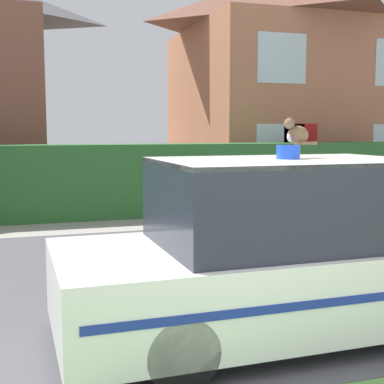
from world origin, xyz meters
name	(u,v)px	position (x,y,z in m)	size (l,w,h in m)	color
road_strip	(173,276)	(0.00, 4.43, 0.01)	(28.00, 6.58, 0.01)	#4C4C51
garden_hedge	(139,180)	(0.61, 9.53, 0.81)	(14.27, 0.87, 1.61)	#2D662D
police_car	(293,252)	(0.57, 2.24, 0.78)	(4.54, 1.86, 1.77)	black
cat	(296,133)	(0.65, 2.38, 1.89)	(0.29, 0.19, 0.26)	brown
house_right	(288,79)	(6.51, 13.83, 3.58)	(6.84, 6.48, 7.02)	#A86B4C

